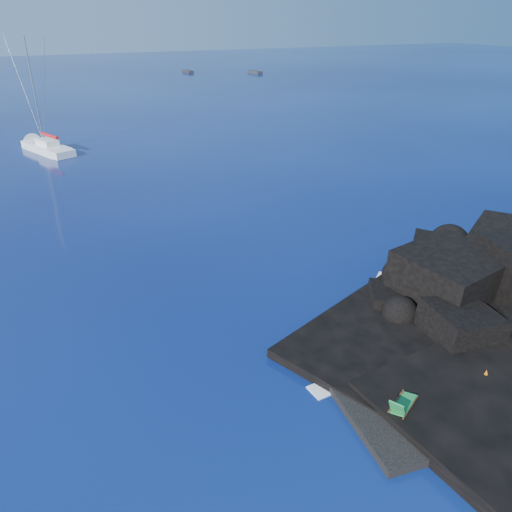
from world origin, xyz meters
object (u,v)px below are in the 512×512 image
(distant_boat_a, at_px, (188,73))
(distant_boat_b, at_px, (255,73))
(deck_chair, at_px, (404,400))
(marker_cone, at_px, (486,375))
(sunbather, at_px, (407,397))
(sailboat, at_px, (47,152))

(distant_boat_a, distance_m, distant_boat_b, 17.73)
(deck_chair, xyz_separation_m, marker_cone, (4.36, 0.01, -0.30))
(sunbather, bearing_deg, sailboat, 76.07)
(marker_cone, xyz_separation_m, distant_boat_b, (40.93, 113.19, -0.60))
(sailboat, xyz_separation_m, deck_chair, (9.58, -49.83, 0.90))
(deck_chair, bearing_deg, sailboat, 71.93)
(distant_boat_a, bearing_deg, sailboat, -125.08)
(sailboat, height_order, distant_boat_b, sailboat)
(marker_cone, distance_m, distant_boat_b, 120.37)
(sunbather, distance_m, distant_boat_a, 125.39)
(distant_boat_b, bearing_deg, marker_cone, -118.41)
(sailboat, bearing_deg, deck_chair, -101.39)
(sunbather, bearing_deg, deck_chair, -168.55)
(deck_chair, distance_m, sunbather, 0.74)
(sailboat, distance_m, sunbather, 50.47)
(sunbather, height_order, distant_boat_b, sunbather)
(sunbather, distance_m, marker_cone, 3.87)
(deck_chair, xyz_separation_m, distant_boat_b, (45.29, 113.20, -0.90))
(distant_boat_a, bearing_deg, deck_chair, -110.20)
(sailboat, height_order, sunbather, sailboat)
(sailboat, relative_size, marker_cone, 24.12)
(sailboat, relative_size, distant_boat_b, 2.51)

